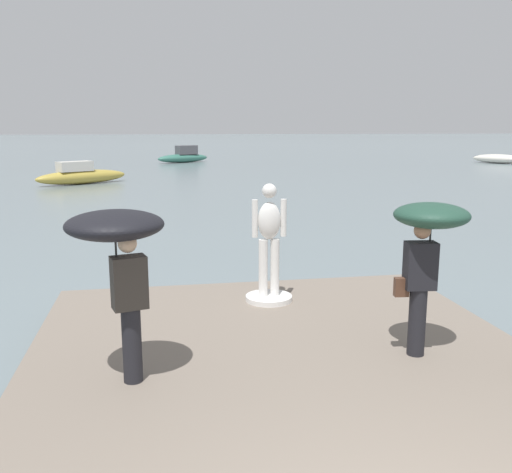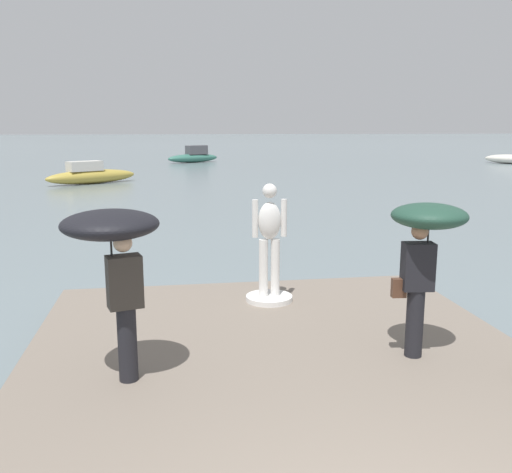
{
  "view_description": "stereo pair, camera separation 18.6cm",
  "coord_description": "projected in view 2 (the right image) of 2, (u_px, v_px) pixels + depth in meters",
  "views": [
    {
      "loc": [
        -1.54,
        -2.44,
        3.29
      ],
      "look_at": [
        0.0,
        6.22,
        1.55
      ],
      "focal_mm": 39.18,
      "sensor_mm": 36.0,
      "label": 1
    },
    {
      "loc": [
        -1.36,
        -2.47,
        3.29
      ],
      "look_at": [
        0.0,
        6.22,
        1.55
      ],
      "focal_mm": 39.18,
      "sensor_mm": 36.0,
      "label": 2
    }
  ],
  "objects": [
    {
      "name": "statue_white_figure",
      "position": [
        269.0,
        252.0,
        9.26
      ],
      "size": [
        0.79,
        0.79,
        1.98
      ],
      "color": "white",
      "rests_on": "pier"
    },
    {
      "name": "boat_leftward",
      "position": [
        91.0,
        175.0,
        32.48
      ],
      "size": [
        5.23,
        4.01,
        1.32
      ],
      "color": "#B2993D",
      "rests_on": "ground"
    },
    {
      "name": "onlooker_left",
      "position": [
        114.0,
        243.0,
        6.15
      ],
      "size": [
        1.32,
        1.33,
        2.0
      ],
      "color": "black",
      "rests_on": "pier"
    },
    {
      "name": "boat_rightward",
      "position": [
        194.0,
        156.0,
        51.67
      ],
      "size": [
        5.19,
        3.63,
        1.55
      ],
      "color": "#336B5B",
      "rests_on": "ground"
    },
    {
      "name": "onlooker_right",
      "position": [
        425.0,
        237.0,
        6.89
      ],
      "size": [
        1.03,
        1.03,
        1.97
      ],
      "color": "black",
      "rests_on": "pier"
    },
    {
      "name": "ground_plane",
      "position": [
        187.0,
        171.0,
        42.01
      ],
      "size": [
        400.0,
        400.0,
        0.0
      ],
      "primitive_type": "plane",
      "color": "slate"
    },
    {
      "name": "pier",
      "position": [
        318.0,
        449.0,
        5.43
      ],
      "size": [
        6.58,
        10.61,
        0.4
      ],
      "primitive_type": "cube",
      "color": "slate",
      "rests_on": "ground"
    },
    {
      "name": "boat_mid",
      "position": [
        511.0,
        159.0,
        49.9
      ],
      "size": [
        3.87,
        4.54,
        0.81
      ],
      "color": "silver",
      "rests_on": "ground"
    }
  ]
}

